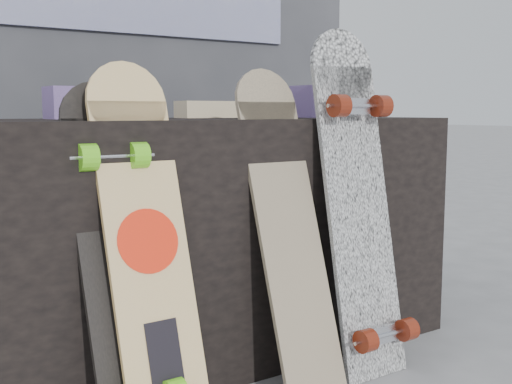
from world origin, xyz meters
TOP-DOWN VIEW (x-y plane):
  - vendor_table at (0.00, 0.50)m, footprint 1.60×0.60m
  - booth at (0.00, 1.35)m, footprint 2.40×0.22m
  - merch_box_purple at (-0.43, 0.65)m, footprint 0.18×0.12m
  - merch_box_small at (0.47, 0.56)m, footprint 0.14×0.14m
  - merch_box_flat at (0.06, 0.68)m, footprint 0.22×0.10m
  - longboard_geisha at (-0.43, 0.15)m, footprint 0.22×0.30m
  - longboard_celtic at (0.03, 0.16)m, footprint 0.21×0.31m
  - longboard_cascadia at (0.28, 0.11)m, footprint 0.25×0.29m
  - skateboard_dark at (-0.49, 0.17)m, footprint 0.21×0.36m

SIDE VIEW (x-z plane):
  - vendor_table at x=0.00m, z-range 0.00..0.80m
  - skateboard_dark at x=-0.49m, z-range 0.01..0.92m
  - longboard_geisha at x=-0.43m, z-range 0.03..0.99m
  - longboard_celtic at x=0.03m, z-range 0.03..0.99m
  - longboard_cascadia at x=0.28m, z-range 0.02..1.10m
  - merch_box_flat at x=0.06m, z-range 0.80..0.86m
  - merch_box_purple at x=-0.43m, z-range 0.80..0.90m
  - merch_box_small at x=0.47m, z-range 0.80..0.92m
  - booth at x=0.00m, z-range 0.00..2.20m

